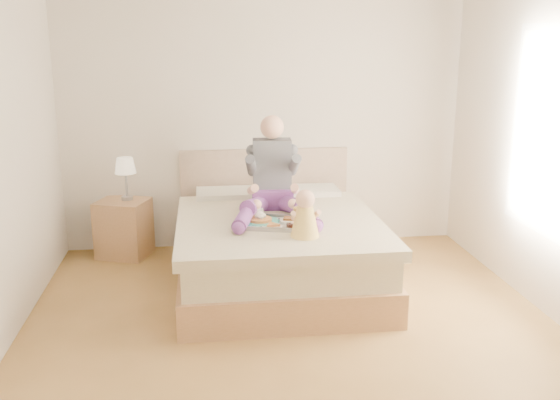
{
  "coord_description": "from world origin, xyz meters",
  "views": [
    {
      "loc": [
        -0.62,
        -4.1,
        2.1
      ],
      "look_at": [
        0.01,
        0.86,
        0.79
      ],
      "focal_mm": 40.0,
      "sensor_mm": 36.0,
      "label": 1
    }
  ],
  "objects": [
    {
      "name": "adult",
      "position": [
        -0.02,
        1.17,
        0.86
      ],
      "size": [
        0.72,
        1.04,
        0.85
      ],
      "rotation": [
        0.0,
        0.0,
        -0.06
      ],
      "color": "#673380",
      "rests_on": "bed"
    },
    {
      "name": "room",
      "position": [
        0.08,
        0.01,
        1.51
      ],
      "size": [
        4.02,
        4.22,
        2.71
      ],
      "color": "brown",
      "rests_on": "ground"
    },
    {
      "name": "lamp",
      "position": [
        -1.36,
        1.9,
        0.88
      ],
      "size": [
        0.2,
        0.2,
        0.41
      ],
      "color": "#AAACB1",
      "rests_on": "nightstand"
    },
    {
      "name": "bed",
      "position": [
        0.0,
        1.08,
        0.32
      ],
      "size": [
        1.7,
        2.18,
        1.0
      ],
      "color": "#966C46",
      "rests_on": "ground"
    },
    {
      "name": "baby",
      "position": [
        0.14,
        0.42,
        0.76
      ],
      "size": [
        0.25,
        0.33,
        0.37
      ],
      "rotation": [
        0.0,
        0.0,
        0.07
      ],
      "color": "#F2C34C",
      "rests_on": "bed"
    },
    {
      "name": "nightstand",
      "position": [
        -1.41,
        1.88,
        0.28
      ],
      "size": [
        0.57,
        0.54,
        0.56
      ],
      "rotation": [
        0.0,
        0.0,
        -0.33
      ],
      "color": "#966C46",
      "rests_on": "ground"
    },
    {
      "name": "tray",
      "position": [
        -0.07,
        0.75,
        0.64
      ],
      "size": [
        0.59,
        0.51,
        0.14
      ],
      "rotation": [
        0.0,
        0.0,
        -0.28
      ],
      "color": "#AAACB1",
      "rests_on": "bed"
    }
  ]
}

